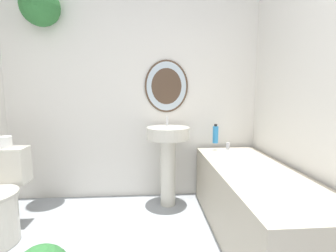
{
  "coord_description": "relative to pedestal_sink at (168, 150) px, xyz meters",
  "views": [
    {
      "loc": [
        0.18,
        -0.48,
        1.17
      ],
      "look_at": [
        0.31,
        1.39,
        0.92
      ],
      "focal_mm": 26.0,
      "sensor_mm": 36.0,
      "label": 1
    }
  ],
  "objects": [
    {
      "name": "pedestal_sink",
      "position": [
        0.0,
        0.0,
        0.0
      ],
      "size": [
        0.44,
        0.44,
        0.93
      ],
      "color": "beige",
      "rests_on": "ground_plane"
    },
    {
      "name": "wall_right",
      "position": [
        1.05,
        -0.86,
        0.61
      ],
      "size": [
        0.06,
        2.36,
        2.4
      ],
      "color": "silver",
      "rests_on": "ground_plane"
    },
    {
      "name": "wall_back",
      "position": [
        -0.46,
        0.27,
        0.71
      ],
      "size": [
        2.86,
        0.38,
        2.4
      ],
      "color": "silver",
      "rests_on": "ground_plane"
    },
    {
      "name": "shampoo_bottle",
      "position": [
        0.52,
        0.1,
        0.14
      ],
      "size": [
        0.06,
        0.06,
        0.21
      ],
      "color": "#2D84C6",
      "rests_on": "bathtub"
    },
    {
      "name": "toilet_paper_roll",
      "position": [
        -1.44,
        -0.29,
        0.16
      ],
      "size": [
        0.11,
        0.11,
        0.1
      ],
      "color": "white",
      "rests_on": "toilet"
    },
    {
      "name": "bathtub",
      "position": [
        0.67,
        -0.63,
        -0.3
      ],
      "size": [
        0.65,
        1.68,
        0.64
      ],
      "color": "#B2A893",
      "rests_on": "ground_plane"
    }
  ]
}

